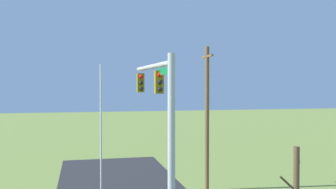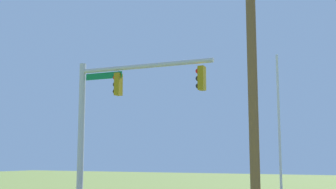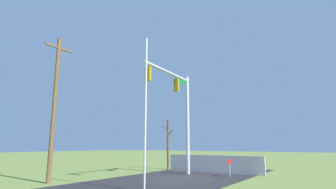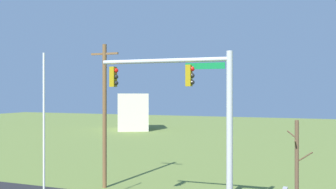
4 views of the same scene
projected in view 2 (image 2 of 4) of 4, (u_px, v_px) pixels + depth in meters
name	position (u px, v px, depth m)	size (l,w,h in m)	color
signal_mast	(110.00, 117.00, 19.06)	(6.23, 0.60, 7.74)	#B2B5BA
flagpole	(280.00, 150.00, 17.79)	(0.10, 0.10, 7.77)	silver
utility_pole	(254.00, 117.00, 11.73)	(1.90, 0.26, 8.96)	brown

